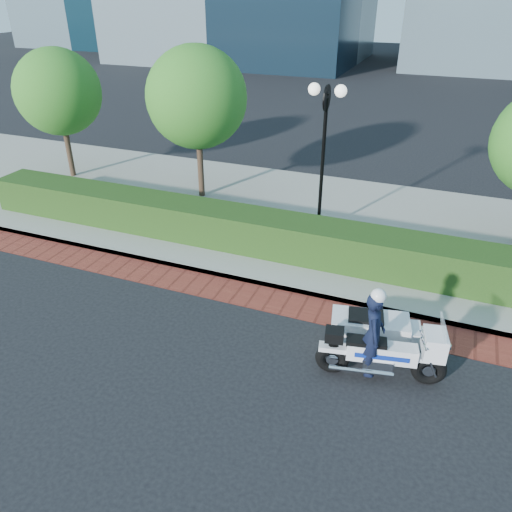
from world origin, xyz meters
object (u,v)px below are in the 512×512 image
at_px(tree_a, 58,92).
at_px(lamppost, 324,138).
at_px(police_motorcycle, 376,337).
at_px(tree_b, 197,98).

bearing_deg(tree_a, lamppost, -7.41).
bearing_deg(lamppost, tree_a, 172.59).
distance_m(lamppost, police_motorcycle, 6.13).
relative_size(lamppost, tree_a, 0.92).
bearing_deg(police_motorcycle, lamppost, 105.10).
height_order(lamppost, tree_a, tree_a).
bearing_deg(lamppost, police_motorcycle, -63.64).
bearing_deg(police_motorcycle, tree_a, 141.70).
xyz_separation_m(tree_a, tree_b, (5.50, 0.00, 0.21)).
bearing_deg(tree_b, police_motorcycle, -42.31).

